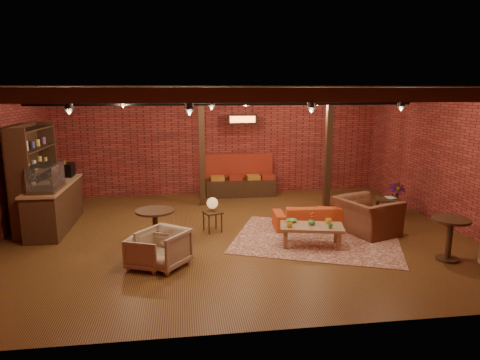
{
  "coord_description": "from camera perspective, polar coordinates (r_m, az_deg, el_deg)",
  "views": [
    {
      "loc": [
        -1.14,
        -9.08,
        3.14
      ],
      "look_at": [
        0.13,
        0.2,
        1.19
      ],
      "focal_mm": 32.0,
      "sensor_mm": 36.0,
      "label": 1
    }
  ],
  "objects": [
    {
      "name": "floor",
      "position": [
        9.67,
        -0.62,
        -7.16
      ],
      "size": [
        10.0,
        10.0,
        0.0
      ],
      "primitive_type": "plane",
      "color": "#391B0E",
      "rests_on": "ground"
    },
    {
      "name": "ceiling",
      "position": [
        9.15,
        -0.67,
        12.16
      ],
      "size": [
        10.0,
        8.0,
        0.02
      ],
      "primitive_type": "cube",
      "color": "black",
      "rests_on": "wall_back"
    },
    {
      "name": "wall_back",
      "position": [
        13.22,
        -2.82,
        5.07
      ],
      "size": [
        10.0,
        0.02,
        3.2
      ],
      "primitive_type": "cube",
      "color": "maroon",
      "rests_on": "ground"
    },
    {
      "name": "wall_front",
      "position": [
        5.43,
        4.65,
        -4.73
      ],
      "size": [
        10.0,
        0.02,
        3.2
      ],
      "primitive_type": "cube",
      "color": "maroon",
      "rests_on": "ground"
    },
    {
      "name": "wall_right",
      "position": [
        11.07,
        26.02,
        2.58
      ],
      "size": [
        0.02,
        8.0,
        3.2
      ],
      "primitive_type": "cube",
      "color": "maroon",
      "rests_on": "ground"
    },
    {
      "name": "ceiling_beams",
      "position": [
        9.15,
        -0.67,
        11.4
      ],
      "size": [
        9.8,
        6.4,
        0.22
      ],
      "primitive_type": null,
      "color": "black",
      "rests_on": "ceiling"
    },
    {
      "name": "ceiling_pipe",
      "position": [
        10.74,
        -1.74,
        10.23
      ],
      "size": [
        9.6,
        0.12,
        0.12
      ],
      "primitive_type": "cylinder",
      "rotation": [
        0.0,
        1.57,
        0.0
      ],
      "color": "black",
      "rests_on": "ceiling"
    },
    {
      "name": "post_left",
      "position": [
        11.79,
        -5.13,
        4.23
      ],
      "size": [
        0.16,
        0.16,
        3.2
      ],
      "primitive_type": "cube",
      "color": "black",
      "rests_on": "ground"
    },
    {
      "name": "post_right",
      "position": [
        11.86,
        11.7,
        4.07
      ],
      "size": [
        0.16,
        0.16,
        3.2
      ],
      "primitive_type": "cube",
      "color": "black",
      "rests_on": "ground"
    },
    {
      "name": "service_counter",
      "position": [
        10.76,
        -23.57,
        -1.78
      ],
      "size": [
        0.8,
        2.5,
        1.6
      ],
      "primitive_type": null,
      "color": "black",
      "rests_on": "ground"
    },
    {
      "name": "plant_counter",
      "position": [
        10.84,
        -22.97,
        0.64
      ],
      "size": [
        0.35,
        0.39,
        0.3
      ],
      "primitive_type": "imported",
      "color": "#337F33",
      "rests_on": "service_counter"
    },
    {
      "name": "shelving_hutch",
      "position": [
        10.89,
        -25.63,
        0.35
      ],
      "size": [
        0.52,
        2.0,
        2.4
      ],
      "primitive_type": null,
      "color": "black",
      "rests_on": "ground"
    },
    {
      "name": "banquette",
      "position": [
        13.02,
        0.04,
        0.08
      ],
      "size": [
        2.1,
        0.7,
        1.0
      ],
      "primitive_type": null,
      "color": "maroon",
      "rests_on": "ground"
    },
    {
      "name": "service_sign",
      "position": [
        12.33,
        0.33,
        8.1
      ],
      "size": [
        0.86,
        0.06,
        0.3
      ],
      "primitive_type": "cube",
      "color": "orange",
      "rests_on": "ceiling"
    },
    {
      "name": "ceiling_spotlights",
      "position": [
        9.16,
        -0.66,
        10.03
      ],
      "size": [
        6.4,
        4.4,
        0.28
      ],
      "primitive_type": null,
      "color": "black",
      "rests_on": "ceiling"
    },
    {
      "name": "rug",
      "position": [
        9.47,
        10.16,
        -7.73
      ],
      "size": [
        4.16,
        3.7,
        0.01
      ],
      "primitive_type": "cube",
      "rotation": [
        0.0,
        0.0,
        -0.38
      ],
      "color": "maroon",
      "rests_on": "floor"
    },
    {
      "name": "sofa",
      "position": [
        10.16,
        9.91,
        -4.76
      ],
      "size": [
        1.94,
        0.84,
        0.56
      ],
      "primitive_type": "imported",
      "rotation": [
        0.0,
        0.0,
        3.09
      ],
      "color": "#BF421A",
      "rests_on": "floor"
    },
    {
      "name": "coffee_table",
      "position": [
        8.95,
        9.45,
        -6.29
      ],
      "size": [
        1.39,
        0.9,
        0.69
      ],
      "rotation": [
        0.0,
        0.0,
        -0.23
      ],
      "color": "olive",
      "rests_on": "floor"
    },
    {
      "name": "side_table_lamp",
      "position": [
        9.66,
        -3.71,
        -3.45
      ],
      "size": [
        0.49,
        0.49,
        0.8
      ],
      "rotation": [
        0.0,
        0.0,
        0.35
      ],
      "color": "black",
      "rests_on": "floor"
    },
    {
      "name": "round_table_left",
      "position": [
        8.81,
        -11.24,
        -5.57
      ],
      "size": [
        0.78,
        0.78,
        0.81
      ],
      "color": "black",
      "rests_on": "floor"
    },
    {
      "name": "armchair_a",
      "position": [
        7.98,
        -12.21,
        -9.14
      ],
      "size": [
        0.79,
        0.81,
        0.65
      ],
      "primitive_type": "imported",
      "rotation": [
        0.0,
        0.0,
        1.18
      ],
      "color": "beige",
      "rests_on": "floor"
    },
    {
      "name": "armchair_b",
      "position": [
        7.93,
        -10.13,
        -8.72
      ],
      "size": [
        1.03,
        1.02,
        0.78
      ],
      "primitive_type": "imported",
      "rotation": [
        0.0,
        0.0,
        -0.66
      ],
      "color": "beige",
      "rests_on": "floor"
    },
    {
      "name": "armchair_right",
      "position": [
        9.96,
        16.61,
        -3.85
      ],
      "size": [
        1.17,
        1.43,
        1.08
      ],
      "primitive_type": "imported",
      "rotation": [
        0.0,
        0.0,
        1.91
      ],
      "color": "brown",
      "rests_on": "floor"
    },
    {
      "name": "side_table_book",
      "position": [
        11.05,
        18.98,
        -2.54
      ],
      "size": [
        0.66,
        0.66,
        0.6
      ],
      "rotation": [
        0.0,
        0.0,
        -0.37
      ],
      "color": "black",
      "rests_on": "floor"
    },
    {
      "name": "round_table_right",
      "position": [
        8.96,
        26.19,
        -6.31
      ],
      "size": [
        0.7,
        0.7,
        0.81
      ],
      "color": "black",
      "rests_on": "floor"
    },
    {
      "name": "plant_tall",
      "position": [
        11.6,
        20.33,
        1.44
      ],
      "size": [
        1.51,
        1.51,
        2.41
      ],
      "primitive_type": "imported",
      "rotation": [
        0.0,
        0.0,
        -0.12
      ],
      "color": "#4C7F4C",
      "rests_on": "floor"
    }
  ]
}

